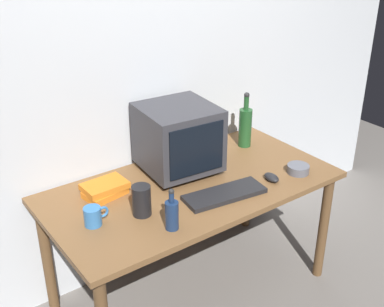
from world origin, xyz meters
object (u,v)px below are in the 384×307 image
book_stack (105,189)px  crt_monitor (178,138)px  mug (93,216)px  cd_spindle (298,169)px  bottle_tall (245,126)px  computer_mouse (272,177)px  metal_canister (142,201)px  keyboard (225,194)px  bottle_short (172,214)px

book_stack → crt_monitor: bearing=0.2°
mug → cd_spindle: 1.14m
bottle_tall → mug: size_ratio=2.83×
computer_mouse → metal_canister: 0.73m
computer_mouse → bottle_tall: 0.46m
computer_mouse → mug: (-0.94, 0.18, 0.03)m
keyboard → mug: mug is taller
keyboard → mug: bearing=173.9°
bottle_short → mug: bearing=139.3°
cd_spindle → keyboard: bearing=174.8°
bottle_short → bottle_tall: bearing=29.0°
cd_spindle → metal_canister: metal_canister is taller
book_stack → mug: 0.26m
bottle_tall → book_stack: 0.96m
crt_monitor → cd_spindle: size_ratio=3.48×
keyboard → bottle_short: 0.38m
bottle_tall → bottle_short: size_ratio=1.66×
crt_monitor → metal_canister: crt_monitor is taller
keyboard → metal_canister: metal_canister is taller
bottle_tall → bottle_short: (-0.84, -0.47, -0.05)m
crt_monitor → bottle_tall: 0.51m
crt_monitor → computer_mouse: 0.54m
bottle_short → mug: (-0.27, 0.23, -0.03)m
keyboard → cd_spindle: (0.48, -0.04, 0.01)m
crt_monitor → bottle_short: size_ratio=2.04×
keyboard → bottle_tall: (0.48, 0.39, 0.12)m
computer_mouse → cd_spindle: (0.18, -0.02, 0.00)m
bottle_tall → mug: bottle_tall is taller
bottle_short → cd_spindle: bottle_short is taller
mug → keyboard: bearing=-13.7°
computer_mouse → book_stack: book_stack is taller
crt_monitor → computer_mouse: size_ratio=4.17×
computer_mouse → bottle_tall: bottle_tall is taller
computer_mouse → bottle_tall: (0.17, 0.41, 0.11)m
bottle_tall → cd_spindle: (0.01, -0.43, -0.11)m
crt_monitor → mug: (-0.61, -0.21, -0.15)m
bottle_tall → cd_spindle: size_ratio=2.83×
book_stack → bottle_tall: bearing=1.7°
bottle_tall → mug: bearing=-168.1°
crt_monitor → mug: 0.66m
book_stack → metal_canister: bearing=-77.2°
book_stack → cd_spindle: (0.96, -0.41, -0.01)m
mug → metal_canister: 0.23m
bottle_tall → metal_canister: (-0.89, -0.29, -0.05)m
bottle_short → cd_spindle: (0.85, 0.03, -0.05)m
mug → computer_mouse: bearing=-10.7°
crt_monitor → keyboard: (0.03, -0.36, -0.18)m
computer_mouse → metal_canister: bearing=177.1°
computer_mouse → bottle_tall: bearing=74.0°
keyboard → bottle_short: (-0.37, -0.08, 0.06)m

